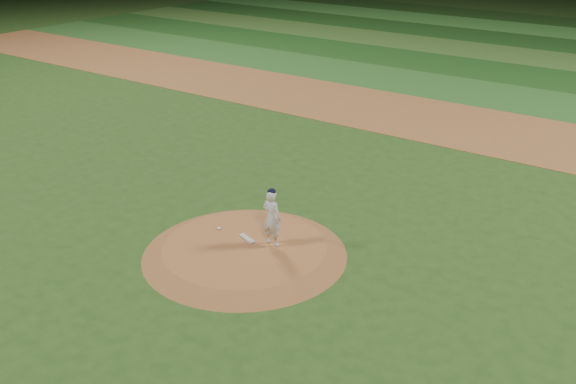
% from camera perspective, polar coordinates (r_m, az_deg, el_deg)
% --- Properties ---
extents(ground, '(120.00, 120.00, 0.00)m').
position_cam_1_polar(ground, '(17.40, -3.84, -5.50)').
color(ground, '#294D19').
rests_on(ground, ground).
extents(infield_dirt_band, '(70.00, 6.00, 0.02)m').
position_cam_1_polar(infield_dirt_band, '(28.70, 14.13, 5.98)').
color(infield_dirt_band, '#9B5E30').
rests_on(infield_dirt_band, ground).
extents(outfield_stripe_0, '(70.00, 5.00, 0.02)m').
position_cam_1_polar(outfield_stripe_0, '(33.70, 17.74, 8.22)').
color(outfield_stripe_0, '#2D6524').
rests_on(outfield_stripe_0, ground).
extents(outfield_stripe_1, '(70.00, 5.00, 0.02)m').
position_cam_1_polar(outfield_stripe_1, '(38.37, 20.21, 9.72)').
color(outfield_stripe_1, '#1C4A18').
rests_on(outfield_stripe_1, ground).
extents(outfield_stripe_2, '(70.00, 5.00, 0.02)m').
position_cam_1_polar(outfield_stripe_2, '(43.11, 22.16, 10.89)').
color(outfield_stripe_2, '#3C6926').
rests_on(outfield_stripe_2, ground).
extents(outfield_stripe_3, '(70.00, 5.00, 0.02)m').
position_cam_1_polar(outfield_stripe_3, '(47.90, 23.74, 11.81)').
color(outfield_stripe_3, '#1B4716').
rests_on(outfield_stripe_3, ground).
extents(pitchers_mound, '(5.50, 5.50, 0.25)m').
position_cam_1_polar(pitchers_mound, '(17.34, -3.86, -5.14)').
color(pitchers_mound, '#A26032').
rests_on(pitchers_mound, ground).
extents(pitching_rubber, '(0.63, 0.36, 0.03)m').
position_cam_1_polar(pitching_rubber, '(17.61, -3.65, -4.14)').
color(pitching_rubber, beige).
rests_on(pitching_rubber, pitchers_mound).
extents(rosin_bag, '(0.12, 0.12, 0.06)m').
position_cam_1_polar(rosin_bag, '(18.17, -6.16, -3.23)').
color(rosin_bag, white).
rests_on(rosin_bag, pitchers_mound).
extents(pitcher_on_mound, '(0.57, 0.38, 1.63)m').
position_cam_1_polar(pitcher_on_mound, '(16.96, -1.44, -2.26)').
color(pitcher_on_mound, silver).
rests_on(pitcher_on_mound, pitchers_mound).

